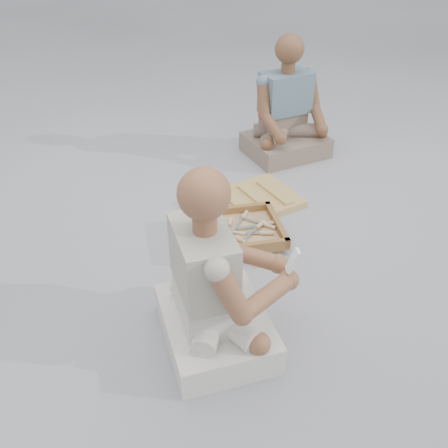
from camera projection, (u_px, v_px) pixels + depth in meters
name	position (u px, v px, depth m)	size (l,w,h in m)	color
ground	(242.00, 281.00, 2.41)	(60.00, 60.00, 0.00)	#9C9CA1
carved_panel	(246.00, 203.00, 2.96)	(0.61, 0.41, 0.04)	olive
tool_tray	(236.00, 231.00, 2.65)	(0.54, 0.47, 0.06)	brown
chisel_0	(238.00, 238.00, 2.57)	(0.09, 0.21, 0.02)	silver
chisel_1	(266.00, 224.00, 2.67)	(0.22, 0.05, 0.02)	silver
chisel_2	(235.00, 233.00, 2.63)	(0.19, 0.15, 0.02)	silver
chisel_3	(243.00, 217.00, 2.74)	(0.17, 0.17, 0.02)	silver
chisel_4	(263.00, 233.00, 2.61)	(0.21, 0.11, 0.02)	silver
chisel_5	(266.00, 225.00, 2.67)	(0.14, 0.19, 0.02)	silver
chisel_6	(229.00, 224.00, 2.68)	(0.13, 0.20, 0.02)	silver
chisel_7	(258.00, 226.00, 2.65)	(0.20, 0.13, 0.02)	silver
wood_chip_0	(225.00, 275.00, 2.44)	(0.02, 0.01, 0.00)	tan
wood_chip_1	(210.00, 264.00, 2.51)	(0.02, 0.01, 0.00)	tan
wood_chip_2	(250.00, 217.00, 2.87)	(0.02, 0.01, 0.00)	tan
wood_chip_3	(271.00, 249.00, 2.62)	(0.02, 0.01, 0.00)	tan
wood_chip_4	(212.00, 217.00, 2.87)	(0.02, 0.01, 0.00)	tan
wood_chip_5	(214.00, 227.00, 2.78)	(0.02, 0.01, 0.00)	tan
wood_chip_6	(175.00, 255.00, 2.57)	(0.02, 0.01, 0.00)	tan
wood_chip_7	(255.00, 267.00, 2.49)	(0.02, 0.01, 0.00)	tan
wood_chip_8	(222.00, 229.00, 2.77)	(0.02, 0.01, 0.00)	tan
wood_chip_9	(212.00, 209.00, 2.94)	(0.02, 0.01, 0.00)	tan
wood_chip_10	(200.00, 268.00, 2.49)	(0.02, 0.01, 0.00)	tan
wood_chip_11	(184.00, 256.00, 2.56)	(0.02, 0.01, 0.00)	tan
wood_chip_12	(247.00, 258.00, 2.55)	(0.02, 0.01, 0.00)	tan
craftsman	(214.00, 290.00, 1.95)	(0.56, 0.56, 0.81)	silver
companion	(287.00, 117.00, 3.40)	(0.55, 0.45, 0.82)	#7F6A5B
mobile_phone	(293.00, 261.00, 1.91)	(0.06, 0.05, 0.10)	white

